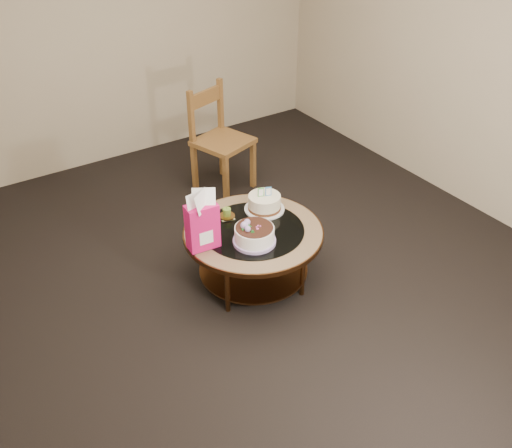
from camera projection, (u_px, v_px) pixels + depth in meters
ground at (253, 278)px, 4.37m from camera, size 5.00×5.00×0.00m
room_walls at (253, 85)px, 3.51m from camera, size 4.52×5.02×2.61m
coffee_table at (253, 238)px, 4.16m from camera, size 1.02×1.02×0.46m
decorated_cake at (254, 235)px, 3.95m from camera, size 0.30×0.30×0.18m
cream_cake at (264, 203)px, 4.30m from camera, size 0.31×0.31×0.19m
gift_bag at (202, 221)px, 3.83m from camera, size 0.23×0.17×0.43m
pillar_candle at (227, 214)px, 4.23m from camera, size 0.12×0.12×0.09m
dining_chair at (220, 139)px, 5.25m from camera, size 0.58×0.58×0.99m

